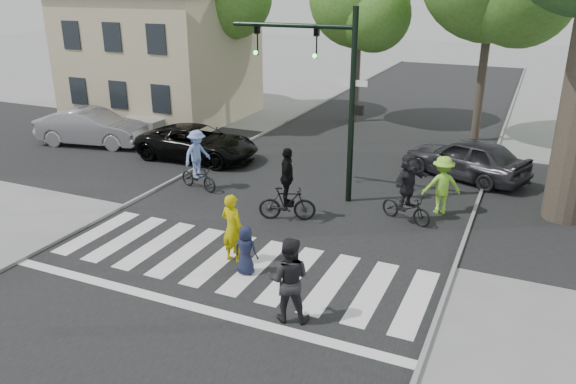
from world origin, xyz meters
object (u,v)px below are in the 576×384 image
object	(u,v)px
car_suv	(198,143)
traffic_signal	(327,78)
cyclist_left	(198,164)
cyclist_right	(407,192)
pedestrian_woman	(232,229)
car_silver	(92,127)
cyclist_mid	(287,191)
pedestrian_adult	(289,280)
pedestrian_child	(246,250)
car_grey	(466,158)

from	to	relation	value
car_suv	traffic_signal	bearing A→B (deg)	-108.18
cyclist_left	cyclist_right	bearing A→B (deg)	1.31
pedestrian_woman	cyclist_left	bearing A→B (deg)	-36.40
car_suv	car_silver	distance (m)	5.31
pedestrian_woman	cyclist_mid	distance (m)	2.98
pedestrian_adult	cyclist_left	world-z (taller)	cyclist_left
traffic_signal	pedestrian_child	size ratio (longest dim) A/B	4.86
traffic_signal	pedestrian_child	xyz separation A→B (m)	(0.10, -5.57, -3.28)
pedestrian_woman	pedestrian_adult	xyz separation A→B (m)	(2.33, -1.79, 0.02)
car_suv	cyclist_mid	bearing A→B (deg)	-126.35
car_grey	pedestrian_child	bearing A→B (deg)	-0.83
pedestrian_adult	car_suv	world-z (taller)	pedestrian_adult
pedestrian_child	car_silver	size ratio (longest dim) A/B	0.26
pedestrian_adult	car_grey	world-z (taller)	pedestrian_adult
pedestrian_woman	cyclist_mid	bearing A→B (deg)	-80.92
car_silver	pedestrian_child	bearing A→B (deg)	-133.77
car_silver	pedestrian_woman	bearing A→B (deg)	-133.65
cyclist_left	car_suv	world-z (taller)	cyclist_left
traffic_signal	pedestrian_woman	xyz separation A→B (m)	(-0.49, -5.16, -2.99)
pedestrian_adult	cyclist_left	bearing A→B (deg)	-59.89
cyclist_mid	car_grey	size ratio (longest dim) A/B	0.50
cyclist_mid	cyclist_right	bearing A→B (deg)	22.08
traffic_signal	car_suv	distance (m)	7.10
pedestrian_woman	cyclist_mid	size ratio (longest dim) A/B	0.82
cyclist_mid	cyclist_right	xyz separation A→B (m)	(3.24, 1.31, 0.02)
pedestrian_woman	traffic_signal	bearing A→B (deg)	-83.41
pedestrian_woman	cyclist_mid	world-z (taller)	cyclist_mid
car_suv	car_silver	world-z (taller)	car_silver
pedestrian_adult	car_silver	xyz separation A→B (m)	(-13.19, 8.77, -0.15)
cyclist_right	cyclist_left	bearing A→B (deg)	-178.69
pedestrian_child	car_suv	world-z (taller)	car_suv
cyclist_left	pedestrian_adult	bearing A→B (deg)	-44.64
pedestrian_adult	car_grey	size ratio (longest dim) A/B	0.42
cyclist_mid	car_grey	bearing A→B (deg)	54.72
cyclist_right	car_suv	distance (m)	9.35
cyclist_mid	car_silver	size ratio (longest dim) A/B	0.47
car_grey	pedestrian_woman	bearing A→B (deg)	-4.81
cyclist_mid	car_suv	distance (m)	7.00
pedestrian_woman	car_grey	world-z (taller)	pedestrian_woman
pedestrian_child	car_grey	distance (m)	10.20
car_silver	car_grey	size ratio (longest dim) A/B	1.07
pedestrian_woman	car_silver	size ratio (longest dim) A/B	0.38
pedestrian_child	pedestrian_adult	xyz separation A→B (m)	(1.74, -1.38, 0.31)
traffic_signal	cyclist_right	xyz separation A→B (m)	(2.91, -0.87, -2.97)
traffic_signal	car_suv	xyz separation A→B (m)	(-6.03, 1.88, -3.23)
cyclist_left	car_silver	bearing A→B (deg)	158.35
car_silver	pedestrian_adult	bearing A→B (deg)	-134.54
pedestrian_woman	car_silver	world-z (taller)	pedestrian_woman
pedestrian_adult	cyclist_mid	xyz separation A→B (m)	(-2.18, 4.77, -0.02)
cyclist_left	car_silver	xyz separation A→B (m)	(-7.19, 2.85, -0.12)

